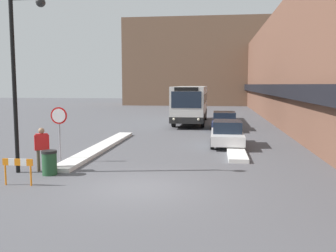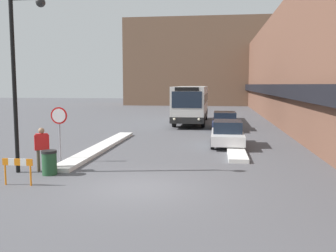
% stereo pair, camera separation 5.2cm
% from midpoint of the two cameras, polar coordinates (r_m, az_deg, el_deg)
% --- Properties ---
extents(ground_plane, '(160.00, 160.00, 0.00)m').
position_cam_midpoint_polar(ground_plane, '(12.87, -4.41, -9.37)').
color(ground_plane, '#515156').
extents(building_row_right, '(5.50, 60.00, 9.90)m').
position_cam_midpoint_polar(building_row_right, '(36.90, 19.27, 8.25)').
color(building_row_right, brown).
rests_on(building_row_right, ground_plane).
extents(building_backdrop_far, '(26.00, 8.00, 14.37)m').
position_cam_midpoint_polar(building_backdrop_far, '(65.13, 5.31, 9.58)').
color(building_backdrop_far, brown).
rests_on(building_backdrop_far, ground_plane).
extents(snow_bank_left, '(0.90, 11.22, 0.19)m').
position_cam_midpoint_polar(snow_bank_left, '(20.65, -10.03, -3.20)').
color(snow_bank_left, silver).
rests_on(snow_bank_left, ground_plane).
extents(snow_bank_right, '(0.90, 8.32, 0.19)m').
position_cam_midpoint_polar(snow_bank_right, '(20.97, 10.21, -3.05)').
color(snow_bank_right, silver).
rests_on(snow_bank_right, ground_plane).
extents(city_bus, '(2.66, 10.74, 3.31)m').
position_cam_midpoint_polar(city_bus, '(33.77, 3.64, 3.50)').
color(city_bus, silver).
rests_on(city_bus, ground_plane).
extents(parked_car_front, '(1.82, 4.23, 1.43)m').
position_cam_midpoint_polar(parked_car_front, '(21.61, 9.09, -1.09)').
color(parked_car_front, silver).
rests_on(parked_car_front, ground_plane).
extents(parked_car_middle, '(1.93, 4.54, 1.37)m').
position_cam_midpoint_polar(parked_car_middle, '(29.35, 8.69, 0.84)').
color(parked_car_middle, navy).
rests_on(parked_car_middle, ground_plane).
extents(stop_sign, '(0.76, 0.08, 2.48)m').
position_cam_midpoint_polar(stop_sign, '(17.45, -16.17, 0.57)').
color(stop_sign, gray).
rests_on(stop_sign, ground_plane).
extents(street_lamp, '(1.46, 0.36, 6.85)m').
position_cam_midpoint_polar(street_lamp, '(15.66, -21.54, 8.55)').
color(street_lamp, black).
rests_on(street_lamp, ground_plane).
extents(pedestrian, '(0.52, 0.42, 1.76)m').
position_cam_midpoint_polar(pedestrian, '(15.87, -18.57, -2.77)').
color(pedestrian, brown).
rests_on(pedestrian, ground_plane).
extents(trash_bin, '(0.59, 0.59, 0.95)m').
position_cam_midpoint_polar(trash_bin, '(15.23, -17.54, -5.33)').
color(trash_bin, '#234C2D').
rests_on(trash_bin, ground_plane).
extents(construction_barricade, '(1.10, 0.06, 0.94)m').
position_cam_midpoint_polar(construction_barricade, '(13.98, -21.84, -5.73)').
color(construction_barricade, orange).
rests_on(construction_barricade, ground_plane).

